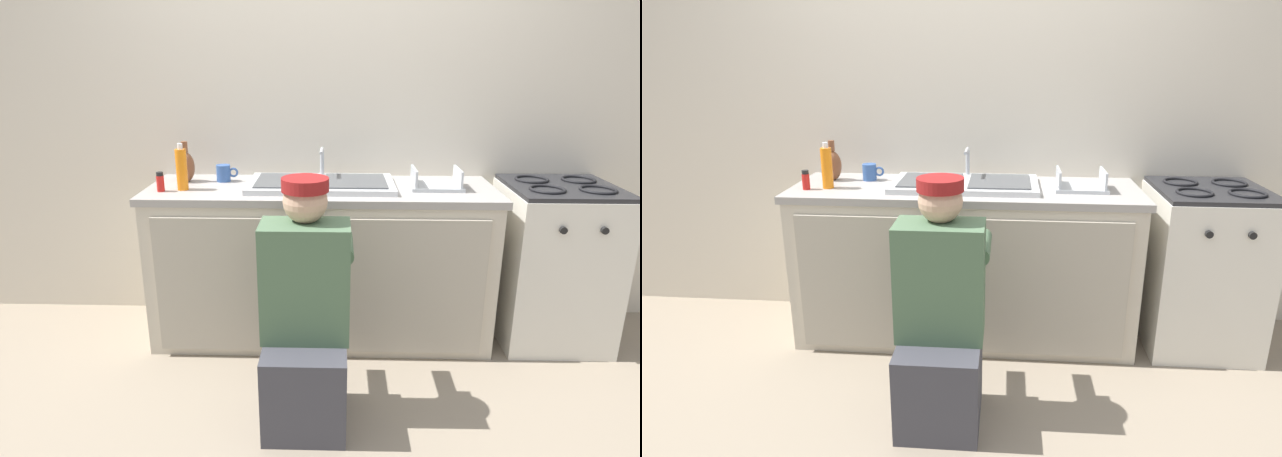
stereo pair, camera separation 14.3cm
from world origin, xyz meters
TOP-DOWN VIEW (x-y plane):
  - ground_plane at (0.00, 0.00)m, footprint 12.00×12.00m
  - back_wall at (0.00, 0.65)m, footprint 6.00×0.10m
  - counter_cabinet at (0.00, 0.29)m, footprint 1.88×0.62m
  - countertop at (0.00, 0.30)m, footprint 1.92×0.62m
  - sink_double_basin at (0.00, 0.30)m, footprint 0.80×0.44m
  - stove_range at (1.32, 0.30)m, footprint 0.58×0.62m
  - plumber_person at (-0.05, -0.49)m, footprint 0.42×0.61m
  - coffee_mug at (-0.56, 0.42)m, footprint 0.13×0.08m
  - dish_rack_tray at (0.63, 0.29)m, footprint 0.28×0.22m
  - soap_bottle_orange at (-0.74, 0.21)m, footprint 0.06×0.06m
  - vase_decorative at (-0.78, 0.40)m, footprint 0.10×0.10m
  - spice_bottle_red at (-0.85, 0.17)m, footprint 0.04×0.04m

SIDE VIEW (x-z plane):
  - ground_plane at x=0.00m, z-range 0.00..0.00m
  - counter_cabinet at x=0.00m, z-range 0.00..0.85m
  - stove_range at x=1.32m, z-range 0.00..0.92m
  - plumber_person at x=-0.05m, z-range -0.09..1.01m
  - countertop at x=0.00m, z-range 0.85..0.89m
  - sink_double_basin at x=0.00m, z-range 0.82..1.01m
  - dish_rack_tray at x=0.63m, z-range 0.86..0.97m
  - coffee_mug at x=-0.56m, z-range 0.89..0.99m
  - spice_bottle_red at x=-0.85m, z-range 0.89..1.00m
  - vase_decorative at x=-0.78m, z-range 0.87..1.10m
  - soap_bottle_orange at x=-0.74m, z-range 0.88..1.13m
  - back_wall at x=0.00m, z-range 0.00..2.50m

